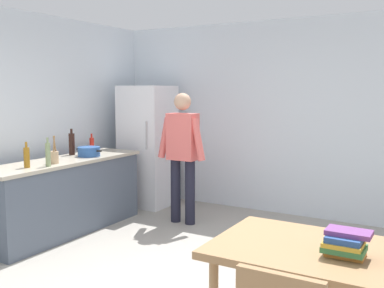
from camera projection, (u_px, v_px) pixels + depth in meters
The scene contains 12 objects.
wall_back at pixel (283, 118), 6.24m from camera, with size 6.40×0.12×2.70m, color silver.
kitchen_counter at pixel (65, 196), 5.45m from camera, with size 0.64×2.20×0.90m.
refrigerator at pixel (148, 146), 6.72m from camera, with size 0.70×0.67×1.80m.
person at pixel (183, 149), 5.76m from camera, with size 0.70×0.22×1.70m.
dining_table at pixel (325, 261), 2.79m from camera, with size 1.40×0.90×0.75m.
cooking_pot at pixel (89, 152), 5.67m from camera, with size 0.40×0.28×0.12m.
utensil_jar at pixel (54, 157), 5.10m from camera, with size 0.11×0.11×0.32m.
bottle_oil_amber at pixel (27, 157), 4.83m from camera, with size 0.06×0.06×0.28m.
bottle_vinegar_tall at pixel (48, 154), 4.90m from camera, with size 0.06×0.06×0.32m.
bottle_wine_dark at pixel (72, 144), 5.78m from camera, with size 0.08×0.08×0.34m.
bottle_sauce_red at pixel (92, 144), 6.16m from camera, with size 0.06×0.06×0.24m.
book_stack at pixel (345, 244), 2.65m from camera, with size 0.27×0.21×0.16m.
Camera 1 is at (2.03, -3.03, 1.73)m, focal length 41.80 mm.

